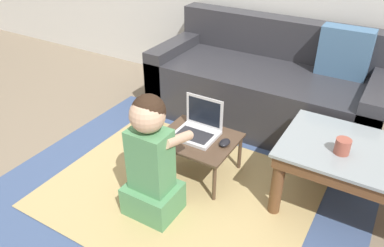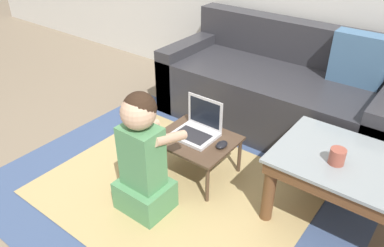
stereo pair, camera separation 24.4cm
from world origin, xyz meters
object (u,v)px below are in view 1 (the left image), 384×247
at_px(laptop, 198,129).
at_px(cup_on_table, 343,146).
at_px(laptop_desk, 198,142).
at_px(computer_mouse, 225,143).
at_px(couch, 267,87).
at_px(person_seated, 151,160).
at_px(coffee_table, 367,164).

xyz_separation_m(laptop, cup_on_table, (0.87, 0.03, 0.16)).
bearing_deg(laptop_desk, computer_mouse, 6.05).
bearing_deg(laptop_desk, couch, 83.07).
xyz_separation_m(couch, laptop, (-0.13, -0.89, 0.03)).
xyz_separation_m(laptop, person_seated, (-0.02, -0.48, 0.05)).
bearing_deg(person_seated, laptop, 87.67).
distance_m(couch, cup_on_table, 1.15).
bearing_deg(cup_on_table, laptop, -177.99).
xyz_separation_m(couch, laptop_desk, (-0.11, -0.93, -0.04)).
distance_m(laptop, computer_mouse, 0.21).
relative_size(couch, computer_mouse, 19.56).
bearing_deg(computer_mouse, coffee_table, 8.88).
distance_m(computer_mouse, person_seated, 0.52).
relative_size(coffee_table, laptop_desk, 1.89).
relative_size(couch, cup_on_table, 20.95).
bearing_deg(couch, cup_on_table, -49.68).
relative_size(computer_mouse, cup_on_table, 1.07).
bearing_deg(cup_on_table, person_seated, -150.22).
bearing_deg(coffee_table, laptop_desk, -171.65).
xyz_separation_m(couch, coffee_table, (0.87, -0.79, 0.07)).
height_order(couch, coffee_table, couch).
bearing_deg(cup_on_table, computer_mouse, -175.86).
bearing_deg(laptop_desk, cup_on_table, 4.55).
relative_size(couch, coffee_table, 1.93).
height_order(laptop_desk, laptop, laptop).
height_order(laptop, cup_on_table, same).
distance_m(couch, person_seated, 1.38).
relative_size(couch, laptop_desk, 3.65).
relative_size(laptop_desk, cup_on_table, 5.73).
height_order(couch, person_seated, couch).
bearing_deg(laptop_desk, person_seated, -95.33).
distance_m(laptop, cup_on_table, 0.88).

